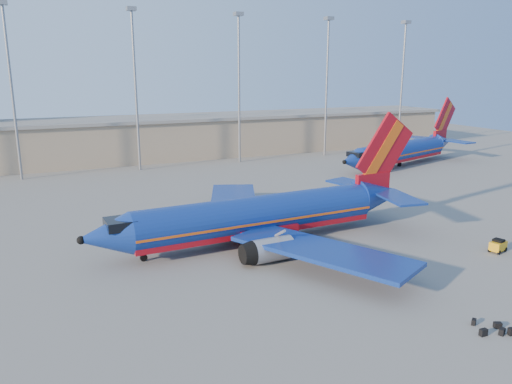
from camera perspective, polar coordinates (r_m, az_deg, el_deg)
ground at (r=54.16m, az=2.11°, el=-5.65°), size 220.00×220.00×0.00m
terminal_building at (r=109.63m, az=-6.75°, el=6.49°), size 122.00×16.00×8.50m
light_mast_row at (r=95.84m, az=-7.65°, el=13.37°), size 101.60×1.60×28.65m
aircraft_main at (r=53.43m, az=1.00°, el=-2.72°), size 39.22×37.70×13.28m
aircraft_second at (r=100.42m, az=16.46°, el=4.53°), size 36.01×18.56×12.56m
baggage_tug at (r=56.50m, az=25.93°, el=-5.50°), size 2.11×1.59×1.35m
luggage_pile at (r=40.15m, az=25.74°, el=-13.93°), size 2.55×2.66×0.54m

